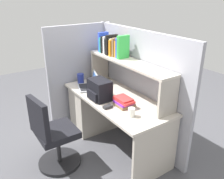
{
  "coord_description": "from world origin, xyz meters",
  "views": [
    {
      "loc": [
        2.26,
        -1.57,
        2.0
      ],
      "look_at": [
        0.0,
        -0.05,
        0.85
      ],
      "focal_mm": 38.08,
      "sensor_mm": 36.0,
      "label": 1
    }
  ],
  "objects": [
    {
      "name": "desk",
      "position": [
        -0.39,
        0.0,
        0.4
      ],
      "size": [
        1.6,
        0.7,
        0.73
      ],
      "color": "beige",
      "rests_on": "ground_plane"
    },
    {
      "name": "cubicle_partition_left",
      "position": [
        -0.85,
        -0.05,
        0.78
      ],
      "size": [
        0.05,
        1.06,
        1.55
      ],
      "primitive_type": "cube",
      "color": "#9E9EA8",
      "rests_on": "ground_plane"
    },
    {
      "name": "desk_book_stack",
      "position": [
        0.26,
        -0.05,
        0.78
      ],
      "size": [
        0.25,
        0.2,
        0.11
      ],
      "color": "olive",
      "rests_on": "desk"
    },
    {
      "name": "computer_mouse",
      "position": [
        0.2,
        -0.24,
        0.75
      ],
      "size": [
        0.07,
        0.11,
        0.03
      ],
      "primitive_type": "cube",
      "rotation": [
        0.0,
        0.0,
        0.05
      ],
      "color": "#262628",
      "rests_on": "desk"
    },
    {
      "name": "backpack",
      "position": [
        -0.07,
        -0.19,
        0.85
      ],
      "size": [
        0.3,
        0.23,
        0.25
      ],
      "color": "black",
      "rests_on": "desk"
    },
    {
      "name": "overhead_hutch",
      "position": [
        0.0,
        0.2,
        1.08
      ],
      "size": [
        1.44,
        0.28,
        0.45
      ],
      "color": "#B3A99C",
      "rests_on": "desk"
    },
    {
      "name": "snack_canister",
      "position": [
        -0.7,
        -0.13,
        0.8
      ],
      "size": [
        0.1,
        0.1,
        0.14
      ],
      "primitive_type": "cylinder",
      "color": "navy",
      "rests_on": "desk"
    },
    {
      "name": "reference_books_on_shelf",
      "position": [
        -0.36,
        0.2,
        1.3
      ],
      "size": [
        0.51,
        0.19,
        0.29
      ],
      "color": "blue",
      "rests_on": "overhead_hutch"
    },
    {
      "name": "paper_cup",
      "position": [
        0.5,
        -0.13,
        0.78
      ],
      "size": [
        0.08,
        0.08,
        0.1
      ],
      "primitive_type": "cylinder",
      "color": "white",
      "rests_on": "desk"
    },
    {
      "name": "office_chair",
      "position": [
        -0.07,
        -0.84,
        0.39
      ],
      "size": [
        0.52,
        0.52,
        0.93
      ],
      "rotation": [
        0.0,
        0.0,
        3.27
      ],
      "color": "black",
      "rests_on": "ground_plane"
    },
    {
      "name": "laptop",
      "position": [
        -0.45,
        -0.12,
        0.78
      ],
      "size": [
        0.38,
        0.34,
        0.22
      ],
      "color": "#B7BABF",
      "rests_on": "desk"
    },
    {
      "name": "cubicle_partition_rear",
      "position": [
        0.0,
        0.38,
        0.78
      ],
      "size": [
        1.84,
        0.05,
        1.55
      ],
      "primitive_type": "cube",
      "color": "#9E9EA8",
      "rests_on": "ground_plane"
    },
    {
      "name": "ground_plane",
      "position": [
        0.0,
        0.0,
        0.0
      ],
      "size": [
        8.0,
        8.0,
        0.0
      ],
      "primitive_type": "plane",
      "color": "#4C4C51"
    }
  ]
}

